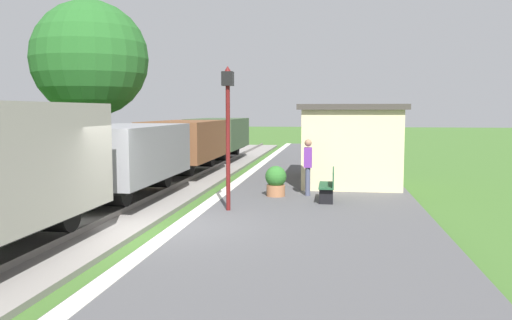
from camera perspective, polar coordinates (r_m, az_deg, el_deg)
name	(u,v)px	position (r m, az deg, el deg)	size (l,w,h in m)	color
ground_plane	(160,237)	(12.21, -10.22, -8.14)	(160.00, 160.00, 0.00)	#3D6628
platform_slab	(303,236)	(11.59, 5.12, -8.17)	(6.00, 60.00, 0.25)	#4C4C4F
platform_edge_stripe	(178,226)	(12.04, -8.42, -7.07)	(0.36, 60.00, 0.01)	silver
track_ballast	(60,231)	(13.15, -20.27, -7.15)	(3.80, 60.00, 0.12)	gray
rail_near	(89,226)	(12.79, -17.44, -6.81)	(0.07, 60.00, 0.14)	slate
rail_far	(31,224)	(13.47, -23.00, -6.38)	(0.07, 60.00, 0.14)	slate
freight_train	(154,149)	(18.94, -10.88, 1.17)	(2.50, 26.00, 2.72)	gray
station_hut	(349,143)	(19.72, 9.99, 1.85)	(3.50, 5.80, 2.78)	beige
bench_near_hut	(329,184)	(15.34, 7.84, -2.60)	(0.42, 1.50, 0.91)	#1E4C2D
person_waiting	(308,165)	(16.18, 5.59, -0.52)	(0.25, 0.38, 1.71)	#474C66
potted_planter	(276,181)	(16.01, 2.14, -2.22)	(0.64, 0.64, 0.92)	#9E6642
lamp_post_near	(228,111)	(13.60, -3.04, 5.22)	(0.28, 0.28, 3.70)	#591414
tree_trackside_far	(90,59)	(22.94, -17.38, 10.29)	(4.70, 4.70, 7.25)	#4C3823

